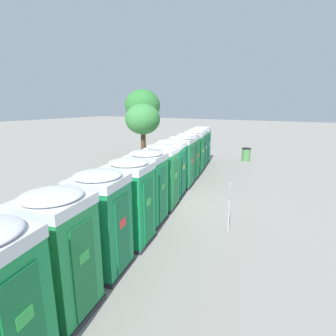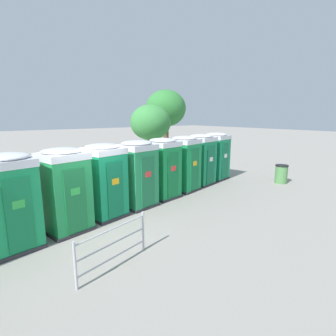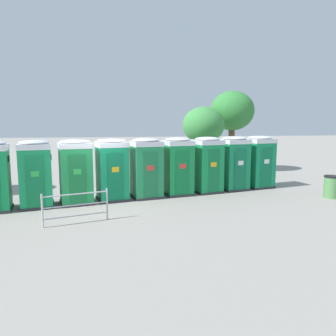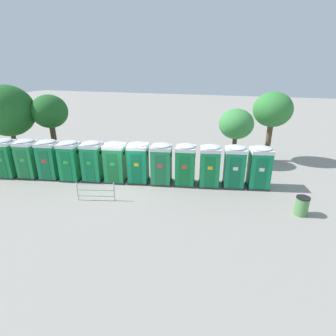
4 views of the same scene
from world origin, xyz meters
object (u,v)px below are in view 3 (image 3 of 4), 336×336
object	(u,v)px
portapotty_5	(76,171)
portapotty_9	(207,164)
portapotty_10	(234,163)
street_tree_1	(203,126)
street_tree_2	(232,112)
event_barrier	(76,206)
portapotty_4	(36,173)
portapotty_11	(259,162)
portapotty_7	(146,168)
portapotty_6	(112,169)
trash_can	(331,187)
portapotty_8	(178,166)

from	to	relation	value
portapotty_5	portapotty_9	xyz separation A→B (m)	(5.68, 1.16, 0.00)
portapotty_10	street_tree_1	distance (m)	4.38
portapotty_9	portapotty_10	distance (m)	1.45
street_tree_2	event_barrier	size ratio (longest dim) A/B	2.61
portapotty_9	portapotty_4	bearing A→B (deg)	-168.67
portapotty_4	portapotty_11	world-z (taller)	same
portapotty_5	event_barrier	xyz separation A→B (m)	(0.24, -2.67, -0.72)
portapotty_4	street_tree_2	distance (m)	13.15
portapotty_4	portapotty_5	world-z (taller)	same
portapotty_10	portapotty_7	bearing A→B (deg)	-167.83
portapotty_5	portapotty_6	distance (m)	1.45
portapotty_7	portapotty_9	bearing A→B (deg)	11.37
portapotty_4	trash_can	xyz separation A→B (m)	(11.98, -0.61, -0.80)
portapotty_5	street_tree_1	distance (m)	8.88
portapotty_5	trash_can	size ratio (longest dim) A/B	2.68
portapotty_4	portapotty_8	xyz separation A→B (m)	(5.69, 1.15, 0.00)
portapotty_11	trash_can	size ratio (longest dim) A/B	2.68
portapotty_11	trash_can	xyz separation A→B (m)	(2.05, -2.68, -0.80)
portapotty_5	portapotty_7	distance (m)	2.90
portapotty_7	portapotty_8	size ratio (longest dim) A/B	1.00
portapotty_9	trash_can	xyz separation A→B (m)	(4.87, -2.03, -0.80)
portapotty_9	trash_can	world-z (taller)	portapotty_9
portapotty_9	portapotty_10	xyz separation A→B (m)	(1.41, 0.35, -0.00)
portapotty_5	street_tree_2	bearing A→B (deg)	38.16
street_tree_1	trash_can	distance (m)	7.86
portapotty_7	event_barrier	size ratio (longest dim) A/B	1.28
portapotty_10	trash_can	xyz separation A→B (m)	(3.47, -2.37, -0.80)
street_tree_1	trash_can	size ratio (longest dim) A/B	4.31
portapotty_9	event_barrier	bearing A→B (deg)	-144.80
portapotty_5	portapotty_11	world-z (taller)	same
portapotty_9	event_barrier	world-z (taller)	portapotty_9
portapotty_6	street_tree_1	world-z (taller)	street_tree_1
trash_can	event_barrier	distance (m)	10.47
portapotty_8	trash_can	xyz separation A→B (m)	(6.30, -1.75, -0.80)
portapotty_11	street_tree_1	size ratio (longest dim) A/B	0.62
event_barrier	portapotty_7	bearing A→B (deg)	51.52
portapotty_4	event_barrier	size ratio (longest dim) A/B	1.28
portapotty_5	event_barrier	bearing A→B (deg)	-84.77
portapotty_7	portapotty_8	xyz separation A→B (m)	(1.42, 0.30, 0.00)
portapotty_7	event_barrier	distance (m)	4.23
portapotty_5	portapotty_11	bearing A→B (deg)	12.04
portapotty_10	trash_can	distance (m)	4.28
portapotty_10	street_tree_1	size ratio (longest dim) A/B	0.62
portapotty_4	event_barrier	world-z (taller)	portapotty_4
portapotty_8	event_barrier	world-z (taller)	portapotty_8
portapotty_4	portapotty_11	size ratio (longest dim) A/B	1.00
portapotty_6	portapotty_7	xyz separation A→B (m)	(1.43, 0.23, -0.00)
portapotty_6	trash_can	xyz separation A→B (m)	(9.15, -1.22, -0.80)
portapotty_6	portapotty_7	distance (m)	1.45
portapotty_6	portapotty_8	world-z (taller)	same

